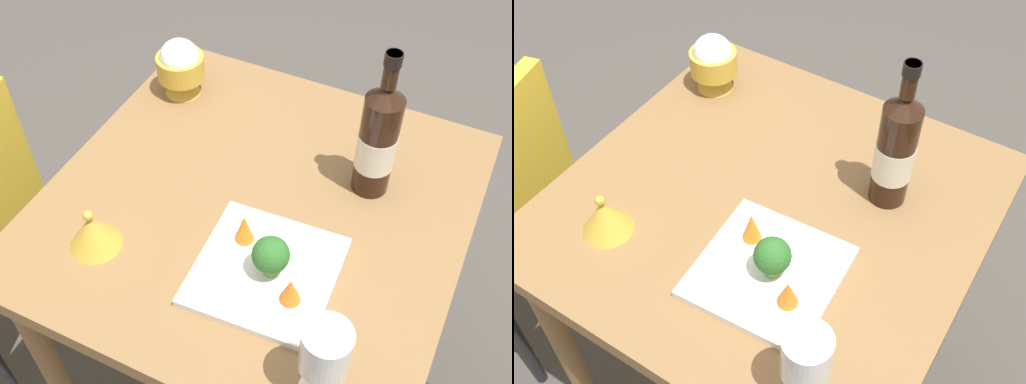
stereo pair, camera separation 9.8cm
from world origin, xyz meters
TOP-DOWN VIEW (x-y plane):
  - ground_plane at (0.00, 0.00)m, footprint 8.00×8.00m
  - dining_table at (0.00, 0.00)m, footprint 0.82×0.82m
  - wine_bottle at (-0.19, -0.14)m, footprint 0.08×0.08m
  - wine_glass at (-0.26, 0.32)m, footprint 0.08×0.08m
  - rice_bowl at (0.31, -0.24)m, footprint 0.11×0.11m
  - rice_bowl_lid at (0.23, 0.23)m, footprint 0.10×0.10m
  - serving_plate at (-0.09, 0.15)m, footprint 0.26×0.26m
  - broccoli_floret at (-0.10, 0.15)m, footprint 0.07×0.07m
  - carrot_garnish_left at (-0.16, 0.19)m, footprint 0.04×0.04m
  - carrot_garnish_right at (-0.03, 0.10)m, footprint 0.04×0.04m

SIDE VIEW (x-z plane):
  - ground_plane at x=0.00m, z-range 0.00..0.00m
  - dining_table at x=0.00m, z-range 0.27..1.01m
  - serving_plate at x=-0.09m, z-range 0.73..0.75m
  - rice_bowl_lid at x=0.23m, z-range 0.72..0.82m
  - carrot_garnish_left at x=-0.16m, z-range 0.75..0.80m
  - carrot_garnish_right at x=-0.03m, z-range 0.75..0.81m
  - broccoli_floret at x=-0.10m, z-range 0.76..0.84m
  - rice_bowl at x=0.31m, z-range 0.74..0.88m
  - wine_glass at x=-0.26m, z-range 0.77..0.95m
  - wine_bottle at x=-0.19m, z-range 0.70..1.03m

